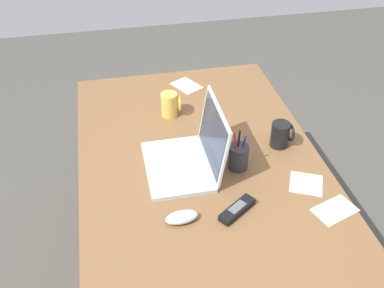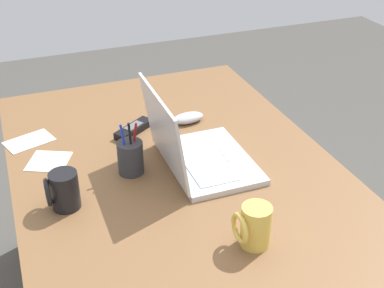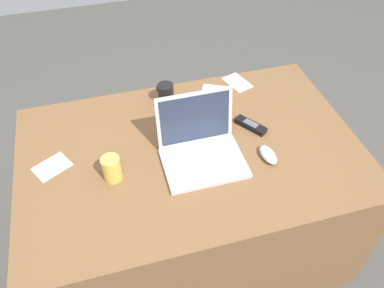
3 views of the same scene
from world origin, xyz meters
name	(u,v)px [view 1 (image 1 of 3)]	position (x,y,z in m)	size (l,w,h in m)	color
ground_plane	(199,270)	(0.00, 0.00, 0.00)	(6.00, 6.00, 0.00)	#4C4944
desk	(200,221)	(0.00, 0.00, 0.35)	(1.45, 0.94, 0.70)	brown
laptop	(189,156)	(0.03, -0.05, 0.76)	(0.33, 0.28, 0.26)	silver
computer_mouse	(182,217)	(0.30, -0.13, 0.72)	(0.06, 0.11, 0.03)	silver
coffee_mug_white	(170,104)	(-0.34, -0.06, 0.76)	(0.08, 0.09, 0.11)	#E0BC4C
coffee_mug_tall	(281,134)	(-0.03, 0.34, 0.76)	(0.08, 0.09, 0.11)	black
cordless_phone	(237,209)	(0.30, 0.06, 0.72)	(0.12, 0.15, 0.03)	black
pen_holder	(238,157)	(0.07, 0.13, 0.75)	(0.08, 0.08, 0.17)	#333338
paper_note_near_laptop	(335,210)	(0.36, 0.39, 0.70)	(0.09, 0.15, 0.00)	white
paper_note_left	(187,86)	(-0.58, 0.06, 0.70)	(0.14, 0.10, 0.00)	white
paper_note_right	(306,184)	(0.21, 0.35, 0.70)	(0.12, 0.12, 0.00)	white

